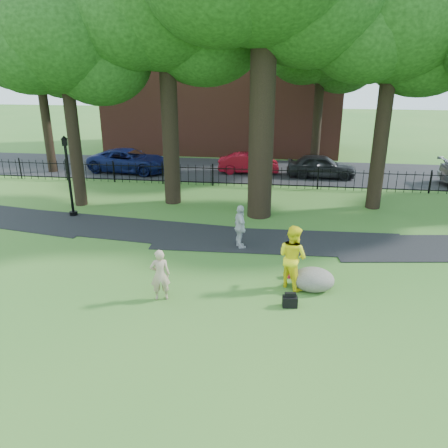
# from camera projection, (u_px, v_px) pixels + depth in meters

# --- Properties ---
(ground) EXTENTS (120.00, 120.00, 0.00)m
(ground) POSITION_uv_depth(u_px,v_px,m) (245.00, 286.00, 13.96)
(ground) COLOR #316A25
(ground) RESTS_ON ground
(footpath) EXTENTS (36.07, 3.85, 0.03)m
(footpath) POSITION_uv_depth(u_px,v_px,m) (279.00, 242.00, 17.46)
(footpath) COLOR black
(footpath) RESTS_ON ground
(street) EXTENTS (80.00, 7.00, 0.02)m
(street) POSITION_uv_depth(u_px,v_px,m) (267.00, 171.00, 28.83)
(street) COLOR black
(street) RESTS_ON ground
(iron_fence) EXTENTS (44.00, 0.04, 1.20)m
(iron_fence) POSITION_uv_depth(u_px,v_px,m) (265.00, 177.00, 24.90)
(iron_fence) COLOR black
(iron_fence) RESTS_ON ground
(brick_building) EXTENTS (18.00, 8.00, 12.00)m
(brick_building) POSITION_uv_depth(u_px,v_px,m) (224.00, 73.00, 34.70)
(brick_building) COLOR brown
(brick_building) RESTS_ON ground
(tree_row) EXTENTS (26.82, 7.96, 12.42)m
(tree_row) POSITION_uv_depth(u_px,v_px,m) (278.00, 28.00, 18.88)
(tree_row) COLOR black
(tree_row) RESTS_ON ground
(woman) EXTENTS (0.68, 0.55, 1.62)m
(woman) POSITION_uv_depth(u_px,v_px,m) (160.00, 275.00, 12.95)
(woman) COLOR tan
(woman) RESTS_ON ground
(man) EXTENTS (1.27, 1.26, 2.07)m
(man) POSITION_uv_depth(u_px,v_px,m) (293.00, 257.00, 13.62)
(man) COLOR yellow
(man) RESTS_ON ground
(pedestrian) EXTENTS (0.80, 1.09, 1.72)m
(pedestrian) POSITION_uv_depth(u_px,v_px,m) (240.00, 227.00, 16.59)
(pedestrian) COLOR #BCBDC2
(pedestrian) RESTS_ON ground
(boulder) EXTENTS (1.52, 1.28, 0.77)m
(boulder) POSITION_uv_depth(u_px,v_px,m) (313.00, 278.00, 13.69)
(boulder) COLOR #6B6759
(boulder) RESTS_ON ground
(lamppost) EXTENTS (0.37, 0.37, 3.73)m
(lamppost) POSITION_uv_depth(u_px,v_px,m) (69.00, 178.00, 19.82)
(lamppost) COLOR black
(lamppost) RESTS_ON ground
(backpack) EXTENTS (0.46, 0.31, 0.32)m
(backpack) POSITION_uv_depth(u_px,v_px,m) (290.00, 302.00, 12.76)
(backpack) COLOR black
(backpack) RESTS_ON ground
(red_bag) EXTENTS (0.43, 0.37, 0.25)m
(red_bag) POSITION_uv_depth(u_px,v_px,m) (292.00, 273.00, 14.55)
(red_bag) COLOR maroon
(red_bag) RESTS_ON ground
(red_sedan) EXTENTS (3.95, 1.60, 1.28)m
(red_sedan) POSITION_uv_depth(u_px,v_px,m) (248.00, 163.00, 28.17)
(red_sedan) COLOR maroon
(red_sedan) RESTS_ON ground
(navy_van) EXTENTS (5.60, 3.13, 1.48)m
(navy_van) POSITION_uv_depth(u_px,v_px,m) (129.00, 161.00, 28.48)
(navy_van) COLOR #0E1647
(navy_van) RESTS_ON ground
(grey_car) EXTENTS (4.24, 1.77, 1.43)m
(grey_car) POSITION_uv_depth(u_px,v_px,m) (321.00, 166.00, 27.07)
(grey_car) COLOR black
(grey_car) RESTS_ON ground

